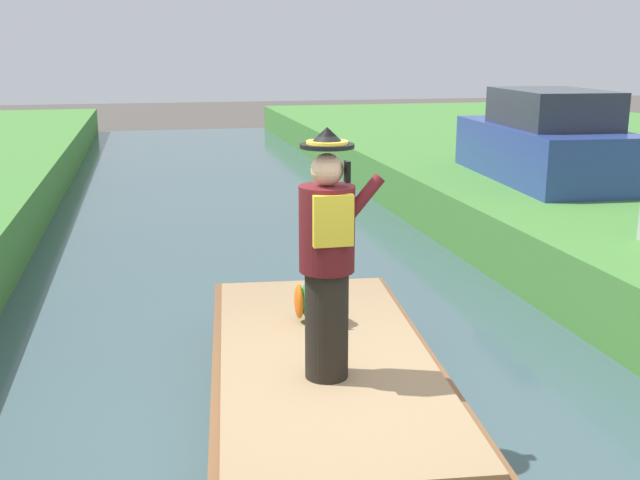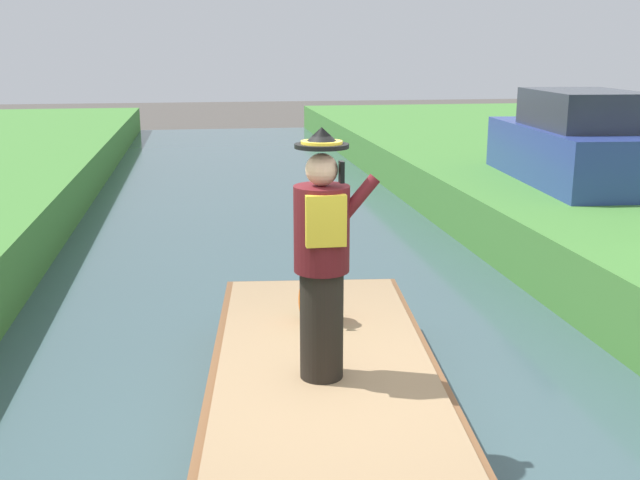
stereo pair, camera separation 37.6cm
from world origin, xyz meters
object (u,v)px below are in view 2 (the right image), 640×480
(boat, at_px, (323,387))
(person_pirate, at_px, (322,257))
(parked_car_blue, at_px, (576,144))
(parrot_plush, at_px, (319,296))

(boat, bearing_deg, person_pirate, -100.30)
(person_pirate, relative_size, parked_car_blue, 0.45)
(parrot_plush, relative_size, parked_car_blue, 0.14)
(boat, relative_size, parrot_plush, 7.65)
(parked_car_blue, bearing_deg, person_pirate, -129.10)
(boat, height_order, person_pirate, person_pirate)
(person_pirate, bearing_deg, parked_car_blue, 52.87)
(person_pirate, distance_m, parrot_plush, 1.35)
(person_pirate, xyz_separation_m, parked_car_blue, (5.27, 6.49, -0.08))
(parked_car_blue, bearing_deg, boat, -130.75)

